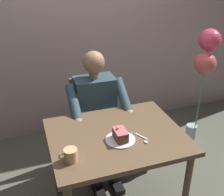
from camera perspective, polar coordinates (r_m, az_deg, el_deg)
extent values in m
cube|color=#AF9794|center=(3.10, -8.45, 18.96)|extent=(6.40, 0.12, 3.00)
cube|color=brown|center=(2.05, 0.92, -7.92)|extent=(0.98, 0.78, 0.04)
cylinder|color=brown|center=(2.22, 15.04, -18.15)|extent=(0.05, 0.05, 0.74)
cylinder|color=brown|center=(2.65, 7.32, -8.88)|extent=(0.05, 0.05, 0.74)
cylinder|color=brown|center=(2.46, -11.60, -12.56)|extent=(0.05, 0.05, 0.74)
cube|color=brown|center=(2.70, -3.49, -6.25)|extent=(0.42, 0.42, 0.04)
cube|color=brown|center=(2.74, -4.71, 0.13)|extent=(0.38, 0.04, 0.45)
cylinder|color=brown|center=(2.73, 1.39, -11.40)|extent=(0.04, 0.04, 0.44)
cylinder|color=brown|center=(2.65, -6.12, -12.89)|extent=(0.04, 0.04, 0.44)
cylinder|color=brown|center=(3.01, -0.98, -7.39)|extent=(0.04, 0.04, 0.44)
cylinder|color=brown|center=(2.94, -7.76, -8.60)|extent=(0.04, 0.04, 0.44)
cube|color=#2B4450|center=(2.54, -3.55, -1.20)|extent=(0.36, 0.22, 0.52)
sphere|color=#987151|center=(2.38, -3.82, 7.43)|extent=(0.19, 0.19, 0.19)
cylinder|color=#987151|center=(2.42, -3.74, 4.85)|extent=(0.09, 0.09, 0.06)
cylinder|color=#2B4450|center=(2.43, 2.27, 0.48)|extent=(0.08, 0.33, 0.26)
sphere|color=#987151|center=(2.35, 3.62, -3.42)|extent=(0.09, 0.09, 0.09)
cylinder|color=#2B4450|center=(2.33, -7.92, -1.07)|extent=(0.08, 0.33, 0.26)
sphere|color=#987151|center=(2.24, -6.92, -5.22)|extent=(0.09, 0.09, 0.09)
cylinder|color=#33243D|center=(2.61, -0.74, -7.50)|extent=(0.13, 0.38, 0.14)
cylinder|color=#33243D|center=(2.57, -4.59, -8.20)|extent=(0.13, 0.38, 0.14)
cylinder|color=#33243D|center=(2.61, 0.56, -13.77)|extent=(0.11, 0.11, 0.42)
cube|color=black|center=(2.69, 0.99, -17.53)|extent=(0.09, 0.22, 0.05)
cylinder|color=#33243D|center=(2.57, -3.35, -14.59)|extent=(0.11, 0.11, 0.42)
cube|color=black|center=(2.66, -2.87, -18.39)|extent=(0.09, 0.22, 0.05)
cylinder|color=white|center=(1.97, 1.68, -8.64)|extent=(0.21, 0.21, 0.01)
cube|color=brown|center=(1.95, 1.70, -7.71)|extent=(0.08, 0.13, 0.07)
cube|color=#CD5F6B|center=(1.93, 1.71, -6.79)|extent=(0.08, 0.13, 0.01)
sphere|color=gold|center=(1.93, 1.19, -6.22)|extent=(0.02, 0.02, 0.02)
cylinder|color=tan|center=(1.79, -8.54, -11.59)|extent=(0.09, 0.09, 0.09)
torus|color=tan|center=(1.78, -10.34, -11.78)|extent=(0.05, 0.01, 0.05)
cylinder|color=black|center=(1.77, -8.62, -10.64)|extent=(0.08, 0.08, 0.01)
cube|color=silver|center=(2.02, 6.13, -7.92)|extent=(0.06, 0.10, 0.01)
ellipsoid|color=silver|center=(1.97, 6.98, -8.96)|extent=(0.03, 0.04, 0.01)
cylinder|color=#B2C1C6|center=(3.33, 15.97, -7.08)|extent=(0.12, 0.12, 0.22)
sphere|color=#D25355|center=(2.88, 18.70, 6.83)|extent=(0.22, 0.22, 0.22)
cylinder|color=#4C9956|center=(3.05, 17.50, -0.95)|extent=(0.01, 0.01, 0.66)
sphere|color=#E54362|center=(2.90, 19.57, 11.26)|extent=(0.22, 0.22, 0.22)
cylinder|color=#4C9956|center=(3.08, 18.03, 1.45)|extent=(0.01, 0.01, 0.88)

